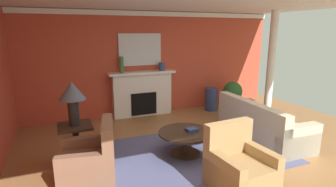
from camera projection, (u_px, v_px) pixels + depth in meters
The scene contains 18 objects.
ground_plane at pixel (207, 157), 4.93m from camera, with size 8.84×8.84×0.00m, color olive.
wall_fireplace at pixel (152, 63), 7.39m from camera, with size 7.40×0.12×2.78m, color #B7422D.
crown_moulding at pixel (152, 14), 7.02m from camera, with size 7.40×0.08×0.12m, color white.
area_rug at pixel (185, 154), 5.04m from camera, with size 3.75×2.31×0.01m, color #4C517A.
fireplace at pixel (142, 95), 7.26m from camera, with size 1.80×0.35×1.21m.
mantel_mirror at pixel (140, 50), 7.09m from camera, with size 1.16×0.04×0.84m, color silver.
sofa at pixel (261, 126), 5.69m from camera, with size 0.95×2.12×0.85m.
armchair_near_window at pixel (91, 163), 4.07m from camera, with size 0.93×0.93×0.95m.
armchair_facing_fireplace at pixel (239, 169), 3.88m from camera, with size 0.86×0.86×0.95m.
coffee_table at pixel (185, 137), 4.96m from camera, with size 1.00×1.00×0.45m.
side_table at pixel (76, 141), 4.62m from camera, with size 0.56×0.56×0.70m.
table_lamp at pixel (72, 95), 4.43m from camera, with size 0.44×0.44×0.75m.
vase_mantel_right at pixel (162, 67), 7.25m from camera, with size 0.16×0.16×0.22m, color navy.
vase_tall_corner at pixel (211, 99), 7.77m from camera, with size 0.36×0.36×0.66m, color navy.
vase_mantel_left at pixel (122, 65), 6.82m from camera, with size 0.11×0.11×0.42m, color #33703D.
book_red_cover at pixel (192, 130), 4.94m from camera, with size 0.20×0.17×0.06m, color navy.
potted_plant at pixel (232, 93), 7.79m from camera, with size 0.56×0.56×0.83m.
column_white at pixel (271, 64), 7.22m from camera, with size 0.20×0.20×2.78m, color white.
Camera 1 is at (-2.37, -3.93, 2.26)m, focal length 28.63 mm.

